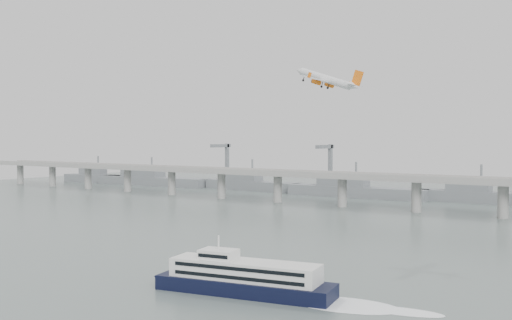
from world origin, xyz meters
The scene contains 5 objects.
ground centered at (0.00, 0.00, 0.00)m, with size 900.00×900.00×0.00m, color #566460.
bridge centered at (-1.15, 200.00, 17.65)m, with size 800.00×22.00×23.90m.
distant_fleet centered at (-155.36, 265.08, 6.22)m, with size 453.00×60.90×40.00m.
ferry centered at (43.63, -15.03, 4.50)m, with size 87.40×27.09×16.59m.
airliner centered at (25.08, 71.71, 70.30)m, with size 34.80×31.57×13.09m.
Camera 1 is at (143.63, -156.26, 45.54)m, focal length 42.00 mm.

